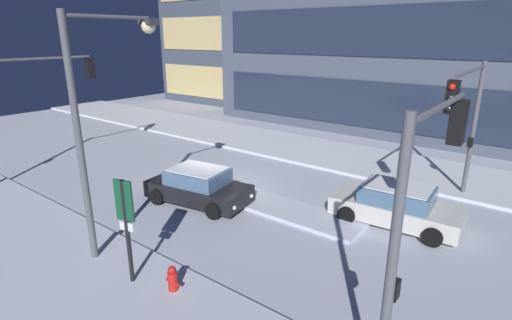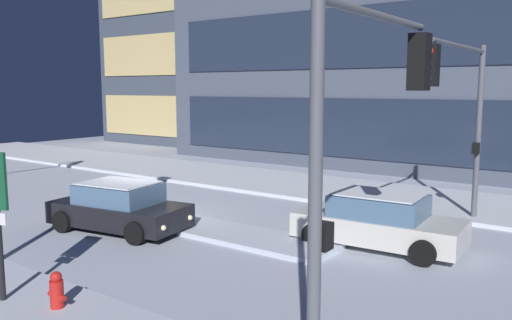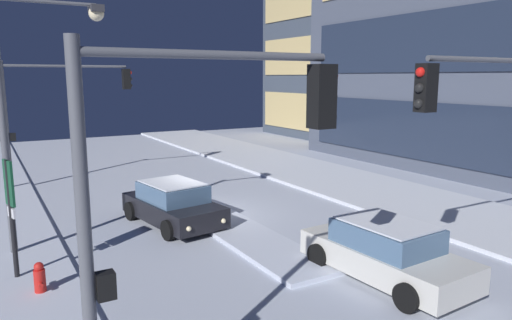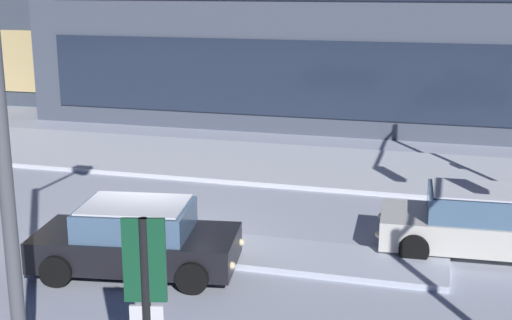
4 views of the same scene
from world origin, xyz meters
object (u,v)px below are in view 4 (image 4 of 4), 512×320
Objects in this scene: car_near at (137,239)px; car_far at (482,223)px; street_lamp_arched at (35,71)px; parking_info_sign at (146,301)px.

car_far is at bearing 14.66° from car_near.
parking_info_sign is at bearing -113.24° from street_lamp_arched.
car_near is at bearing 12.60° from parking_info_sign.
car_near is 5.86m from street_lamp_arched.
car_far is 10.47m from street_lamp_arched.
street_lamp_arched is at bearing 51.29° from parking_info_sign.
street_lamp_arched is at bearing -90.26° from car_near.
street_lamp_arched is 3.51m from parking_info_sign.
car_near is at bearing 9.59° from street_lamp_arched.
street_lamp_arched is (-6.41, -7.21, 4.05)m from car_far.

